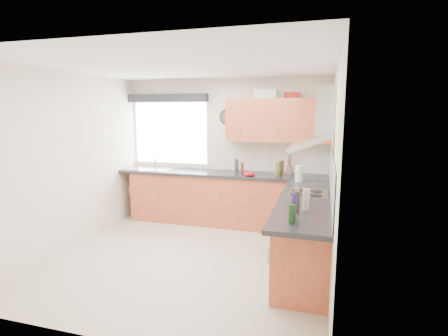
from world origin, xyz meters
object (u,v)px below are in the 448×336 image
(oven, at_px, (305,230))
(upper_cabinets, at_px, (278,120))
(washing_machine, at_px, (179,199))
(extractor_hood, at_px, (318,126))

(oven, xyz_separation_m, upper_cabinets, (-0.55, 1.32, 1.38))
(oven, relative_size, washing_machine, 1.09)
(washing_machine, bearing_deg, oven, -37.55)
(oven, distance_m, upper_cabinets, 1.99)
(oven, bearing_deg, washing_machine, 151.87)
(washing_machine, bearing_deg, upper_cabinets, -5.95)
(extractor_hood, xyz_separation_m, washing_machine, (-2.38, 1.22, -1.38))
(extractor_hood, bearing_deg, washing_machine, 152.88)
(oven, height_order, upper_cabinets, upper_cabinets)
(extractor_hood, xyz_separation_m, upper_cabinets, (-0.65, 1.33, 0.03))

